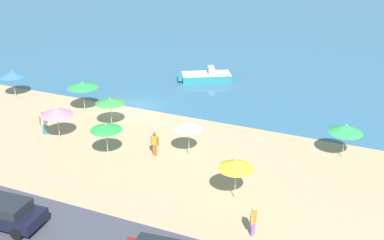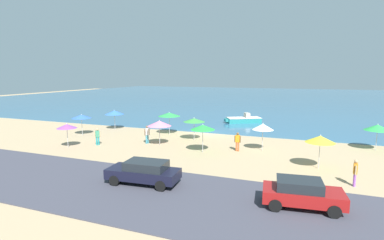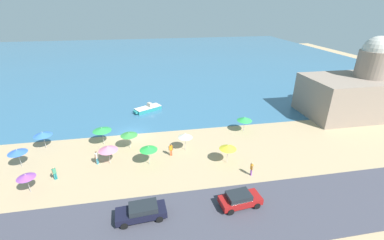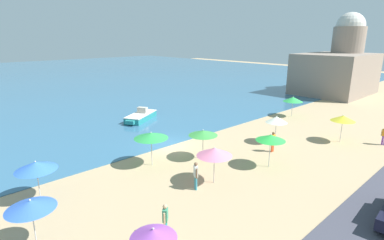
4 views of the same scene
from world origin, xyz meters
The scene contains 15 objects.
ground_plane centered at (0.00, 0.00, 0.00)m, with size 160.00×160.00×0.00m, color tan.
sea centered at (0.00, 55.00, 0.03)m, with size 150.00×110.00×0.05m, color #356689.
beach_umbrella_0 centered at (-2.22, -7.28, 2.13)m, with size 2.28×2.28×2.46m.
beach_umbrella_1 centered at (-3.54, -2.30, 2.29)m, with size 2.48×2.48×2.57m.
beach_umbrella_2 centered at (0.07, -3.96, 2.09)m, with size 2.23×2.23×2.35m.
beach_umbrella_3 centered at (16.85, -2.02, 2.08)m, with size 2.24×2.24×2.42m.
beach_umbrella_6 centered at (11.86, -9.61, 2.20)m, with size 2.08×2.08×2.52m.
beach_umbrella_7 centered at (7.30, -5.79, 2.16)m, with size 1.87×1.87×2.50m.
beach_umbrella_8 centered at (-11.13, -1.91, 2.12)m, with size 2.27×2.27×2.43m.
beach_umbrella_9 centered at (2.51, -8.30, 2.23)m, with size 2.11×2.11×2.51m.
bather_0 centered at (-3.68, -7.12, 1.01)m, with size 0.37×0.50×1.79m.
bather_1 centered at (13.80, -12.51, 0.94)m, with size 0.24×0.57×1.68m.
bather_2 centered at (5.28, -6.82, 0.96)m, with size 0.57×0.23×1.71m.
parked_car_3 centered at (1.60, -16.85, 0.83)m, with size 4.60×2.19×1.45m.
skiff_nearshore centered at (2.72, 8.67, 0.46)m, with size 5.08×3.90×1.37m.
Camera 1 is at (18.93, -32.11, 15.25)m, focal length 45.00 mm.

